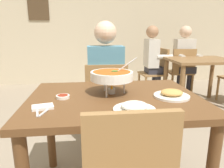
{
  "coord_description": "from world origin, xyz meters",
  "views": [
    {
      "loc": [
        -0.17,
        -1.36,
        1.21
      ],
      "look_at": [
        0.0,
        0.15,
        0.83
      ],
      "focal_mm": 33.53,
      "sensor_mm": 36.0,
      "label": 1
    }
  ],
  "objects_px": {
    "diner_main": "(105,77)",
    "dining_table_far": "(200,67)",
    "rice_plate": "(134,108)",
    "curry_bowl": "(112,76)",
    "patron_bg_middle": "(153,57)",
    "chair_diner_main": "(106,100)",
    "patron_bg_left": "(185,56)",
    "dining_table_main": "(114,113)",
    "appetizer_plate": "(172,94)",
    "chair_bg_middle": "(157,70)",
    "sauce_dish": "(63,96)",
    "chair_bg_left": "(181,69)"
  },
  "relations": [
    {
      "from": "sauce_dish",
      "to": "chair_bg_middle",
      "type": "xyz_separation_m",
      "value": [
        1.46,
        2.39,
        -0.28
      ]
    },
    {
      "from": "curry_bowl",
      "to": "appetizer_plate",
      "type": "distance_m",
      "value": 0.43
    },
    {
      "from": "rice_plate",
      "to": "dining_table_far",
      "type": "distance_m",
      "value": 2.62
    },
    {
      "from": "curry_bowl",
      "to": "sauce_dish",
      "type": "height_order",
      "value": "curry_bowl"
    },
    {
      "from": "dining_table_main",
      "to": "appetizer_plate",
      "type": "bearing_deg",
      "value": -8.99
    },
    {
      "from": "dining_table_far",
      "to": "chair_bg_left",
      "type": "height_order",
      "value": "chair_bg_left"
    },
    {
      "from": "curry_bowl",
      "to": "chair_bg_middle",
      "type": "distance_m",
      "value": 2.61
    },
    {
      "from": "dining_table_main",
      "to": "patron_bg_left",
      "type": "xyz_separation_m",
      "value": [
        1.64,
        2.41,
        0.09
      ]
    },
    {
      "from": "chair_diner_main",
      "to": "dining_table_main",
      "type": "bearing_deg",
      "value": -90.0
    },
    {
      "from": "appetizer_plate",
      "to": "patron_bg_middle",
      "type": "bearing_deg",
      "value": 75.43
    },
    {
      "from": "patron_bg_middle",
      "to": "chair_diner_main",
      "type": "bearing_deg",
      "value": -121.79
    },
    {
      "from": "curry_bowl",
      "to": "dining_table_far",
      "type": "bearing_deg",
      "value": 46.92
    },
    {
      "from": "rice_plate",
      "to": "chair_bg_middle",
      "type": "distance_m",
      "value": 2.88
    },
    {
      "from": "diner_main",
      "to": "rice_plate",
      "type": "bearing_deg",
      "value": -85.8
    },
    {
      "from": "chair_diner_main",
      "to": "patron_bg_left",
      "type": "xyz_separation_m",
      "value": [
        1.64,
        1.68,
        0.24
      ]
    },
    {
      "from": "curry_bowl",
      "to": "patron_bg_middle",
      "type": "height_order",
      "value": "patron_bg_middle"
    },
    {
      "from": "diner_main",
      "to": "curry_bowl",
      "type": "distance_m",
      "value": 0.71
    },
    {
      "from": "appetizer_plate",
      "to": "curry_bowl",
      "type": "bearing_deg",
      "value": 161.66
    },
    {
      "from": "diner_main",
      "to": "appetizer_plate",
      "type": "bearing_deg",
      "value": -65.02
    },
    {
      "from": "sauce_dish",
      "to": "chair_bg_left",
      "type": "height_order",
      "value": "chair_bg_left"
    },
    {
      "from": "dining_table_far",
      "to": "chair_bg_middle",
      "type": "bearing_deg",
      "value": 132.78
    },
    {
      "from": "patron_bg_left",
      "to": "diner_main",
      "type": "bearing_deg",
      "value": -134.83
    },
    {
      "from": "sauce_dish",
      "to": "patron_bg_middle",
      "type": "distance_m",
      "value": 2.73
    },
    {
      "from": "diner_main",
      "to": "chair_bg_left",
      "type": "bearing_deg",
      "value": 45.42
    },
    {
      "from": "curry_bowl",
      "to": "rice_plate",
      "type": "relative_size",
      "value": 1.39
    },
    {
      "from": "curry_bowl",
      "to": "sauce_dish",
      "type": "relative_size",
      "value": 3.69
    },
    {
      "from": "patron_bg_middle",
      "to": "chair_bg_middle",
      "type": "bearing_deg",
      "value": 13.28
    },
    {
      "from": "diner_main",
      "to": "patron_bg_left",
      "type": "relative_size",
      "value": 1.0
    },
    {
      "from": "dining_table_main",
      "to": "patron_bg_left",
      "type": "height_order",
      "value": "patron_bg_left"
    },
    {
      "from": "rice_plate",
      "to": "chair_bg_middle",
      "type": "bearing_deg",
      "value": 68.91
    },
    {
      "from": "diner_main",
      "to": "dining_table_far",
      "type": "xyz_separation_m",
      "value": [
        1.63,
        1.06,
        -0.11
      ]
    },
    {
      "from": "chair_bg_middle",
      "to": "patron_bg_middle",
      "type": "bearing_deg",
      "value": -166.72
    },
    {
      "from": "curry_bowl",
      "to": "dining_table_far",
      "type": "relative_size",
      "value": 0.33
    },
    {
      "from": "patron_bg_middle",
      "to": "dining_table_main",
      "type": "bearing_deg",
      "value": -113.2
    },
    {
      "from": "chair_bg_left",
      "to": "diner_main",
      "type": "bearing_deg",
      "value": -134.58
    },
    {
      "from": "dining_table_main",
      "to": "dining_table_far",
      "type": "height_order",
      "value": "same"
    },
    {
      "from": "sauce_dish",
      "to": "dining_table_main",
      "type": "bearing_deg",
      "value": -0.19
    },
    {
      "from": "dining_table_far",
      "to": "chair_bg_middle",
      "type": "distance_m",
      "value": 0.78
    },
    {
      "from": "patron_bg_middle",
      "to": "diner_main",
      "type": "bearing_deg",
      "value": -122.31
    },
    {
      "from": "rice_plate",
      "to": "patron_bg_middle",
      "type": "relative_size",
      "value": 0.18
    },
    {
      "from": "sauce_dish",
      "to": "chair_bg_left",
      "type": "distance_m",
      "value": 3.06
    },
    {
      "from": "dining_table_main",
      "to": "appetizer_plate",
      "type": "relative_size",
      "value": 4.86
    },
    {
      "from": "dining_table_main",
      "to": "chair_bg_left",
      "type": "height_order",
      "value": "chair_bg_left"
    },
    {
      "from": "chair_bg_middle",
      "to": "patron_bg_left",
      "type": "relative_size",
      "value": 0.69
    },
    {
      "from": "dining_table_far",
      "to": "chair_bg_middle",
      "type": "height_order",
      "value": "chair_bg_middle"
    },
    {
      "from": "dining_table_main",
      "to": "sauce_dish",
      "type": "relative_size",
      "value": 12.97
    },
    {
      "from": "rice_plate",
      "to": "chair_bg_middle",
      "type": "relative_size",
      "value": 0.27
    },
    {
      "from": "chair_diner_main",
      "to": "sauce_dish",
      "type": "height_order",
      "value": "chair_diner_main"
    },
    {
      "from": "dining_table_far",
      "to": "diner_main",
      "type": "bearing_deg",
      "value": -146.91
    },
    {
      "from": "chair_bg_middle",
      "to": "rice_plate",
      "type": "bearing_deg",
      "value": -111.09
    }
  ]
}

